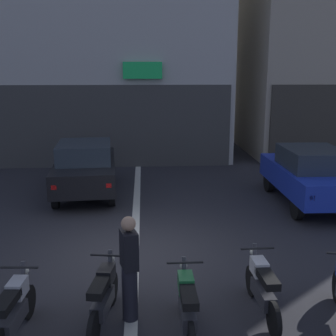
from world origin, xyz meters
The scene contains 9 objects.
ground_plane centered at (0.00, 0.00, 0.00)m, with size 120.00×120.00×0.00m, color #2B2B30.
lane_centre_line centered at (0.00, 6.00, 0.00)m, with size 0.20×18.00×0.01m, color silver.
car_black_crossing_near centered at (-1.56, 4.57, 0.89)m, with size 2.08×4.23×1.64m.
car_blue_parked_kerbside centered at (4.93, 3.23, 0.89)m, with size 1.81×4.12×1.64m.
motorcycle_silver_row_leftmost centered at (-1.63, -2.67, 0.46)m, with size 0.55×1.67×0.98m.
motorcycle_black_row_left_mid centered at (-0.40, -2.33, 0.46)m, with size 0.55×1.66×0.98m.
motorcycle_green_row_centre centered at (0.82, -2.66, 0.46)m, with size 0.55×1.67×0.98m.
motorcycle_white_row_right_mid centered at (2.05, -2.22, 0.46)m, with size 0.55×1.67×0.98m.
person_by_motorcycles centered at (-0.01, -2.25, 0.86)m, with size 0.31×0.40×1.67m.
Camera 1 is at (0.23, -8.12, 3.76)m, focal length 45.15 mm.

